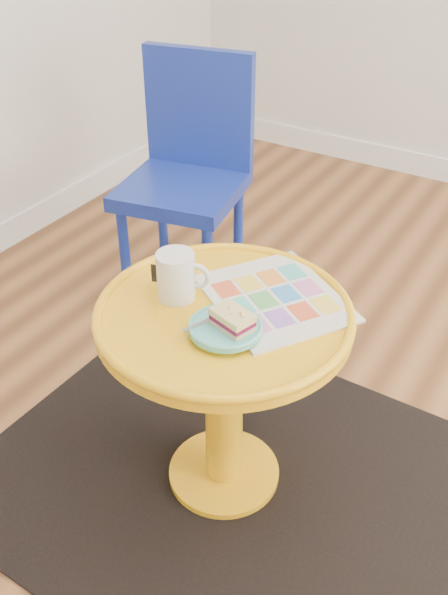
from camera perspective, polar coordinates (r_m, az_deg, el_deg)
The scene contains 10 objects.
floor at distance 2.00m, azimuth 17.46°, elevation -15.23°, with size 4.00×4.00×0.00m, color brown.
room_walls at distance 2.96m, azimuth 4.95°, elevation 5.98°, with size 4.00×4.00×4.00m.
rug at distance 1.94m, azimuth 0.00°, elevation -14.99°, with size 1.30×1.10×0.01m, color black.
side_table at distance 1.65m, azimuth 0.00°, elevation -5.77°, with size 0.61×0.61×0.58m.
chair at distance 2.40m, azimuth -3.06°, elevation 11.16°, with size 0.47×0.47×0.90m.
newspaper at distance 1.59m, azimuth 4.40°, elevation -0.04°, with size 0.34×0.29×0.01m, color silver.
mug at distance 1.56m, azimuth -4.07°, elevation 1.97°, with size 0.13×0.09×0.12m.
plate at distance 1.46m, azimuth 0.13°, elevation -2.66°, with size 0.16×0.16×0.02m.
cake_slice at distance 1.45m, azimuth 0.74°, elevation -1.90°, with size 0.10×0.08×0.04m.
fork at distance 1.48m, azimuth -1.01°, elevation -1.85°, with size 0.07×0.14×0.00m.
Camera 1 is at (0.14, -1.33, 1.49)m, focal length 40.00 mm.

